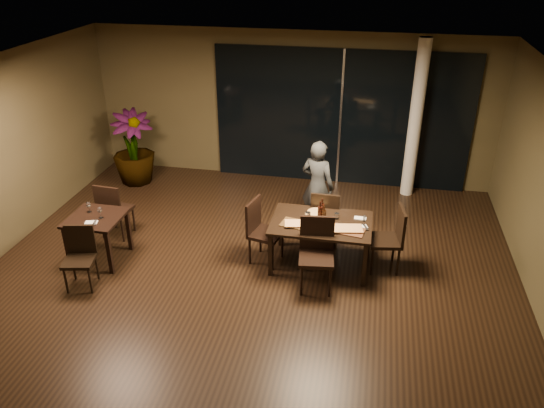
{
  "coord_description": "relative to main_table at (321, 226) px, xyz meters",
  "views": [
    {
      "loc": [
        1.61,
        -6.13,
        4.61
      ],
      "look_at": [
        0.28,
        0.66,
        1.05
      ],
      "focal_mm": 35.0,
      "sensor_mm": 36.0,
      "label": 1
    }
  ],
  "objects": [
    {
      "name": "tumbler_right",
      "position": [
        0.21,
        0.15,
        0.12
      ],
      "size": [
        0.08,
        0.08,
        0.09
      ],
      "primitive_type": "cylinder",
      "color": "white",
      "rests_on": "main_table"
    },
    {
      "name": "napkin_far",
      "position": [
        0.57,
        0.21,
        0.08
      ],
      "size": [
        0.18,
        0.1,
        0.01
      ],
      "primitive_type": "cube",
      "rotation": [
        0.0,
        0.0,
        -0.03
      ],
      "color": "white",
      "rests_on": "main_table"
    },
    {
      "name": "wall_back",
      "position": [
        -1.0,
        3.25,
        0.82
      ],
      "size": [
        8.0,
        0.1,
        3.0
      ],
      "primitive_type": "cube",
      "color": "#463E25",
      "rests_on": "ground"
    },
    {
      "name": "ground",
      "position": [
        -1.0,
        -0.8,
        -0.68
      ],
      "size": [
        8.0,
        8.0,
        0.0
      ],
      "primitive_type": "plane",
      "color": "black",
      "rests_on": "ground"
    },
    {
      "name": "pizza_board_left",
      "position": [
        -0.28,
        -0.16,
        0.08
      ],
      "size": [
        0.64,
        0.4,
        0.01
      ],
      "primitive_type": "cube",
      "rotation": [
        0.0,
        0.0,
        -0.2
      ],
      "color": "#422C15",
      "rests_on": "main_table"
    },
    {
      "name": "diner",
      "position": [
        -0.19,
        1.14,
        0.13
      ],
      "size": [
        0.63,
        0.52,
        1.6
      ],
      "primitive_type": "imported",
      "rotation": [
        0.0,
        0.0,
        2.8
      ],
      "color": "#2C2F31",
      "rests_on": "ground"
    },
    {
      "name": "main_table",
      "position": [
        0.0,
        0.0,
        0.0
      ],
      "size": [
        1.5,
        1.0,
        0.75
      ],
      "color": "black",
      "rests_on": "ground"
    },
    {
      "name": "bottle_b",
      "position": [
        0.04,
        -0.02,
        0.21
      ],
      "size": [
        0.06,
        0.06,
        0.28
      ],
      "primitive_type": null,
      "color": "black",
      "rests_on": "main_table"
    },
    {
      "name": "bottle_a",
      "position": [
        -0.03,
        0.02,
        0.24
      ],
      "size": [
        0.07,
        0.07,
        0.33
      ],
      "primitive_type": null,
      "color": "black",
      "rests_on": "main_table"
    },
    {
      "name": "chair_main_near",
      "position": [
        -0.0,
        -0.53,
        -0.09
      ],
      "size": [
        0.54,
        0.54,
        1.06
      ],
      "rotation": [
        0.0,
        0.0,
        0.12
      ],
      "color": "black",
      "rests_on": "ground"
    },
    {
      "name": "wine_glass_a",
      "position": [
        -3.56,
        -0.38,
        0.15
      ],
      "size": [
        0.07,
        0.07,
        0.16
      ],
      "primitive_type": null,
      "color": "white",
      "rests_on": "side_table"
    },
    {
      "name": "napkin_near",
      "position": [
        0.59,
        -0.05,
        0.08
      ],
      "size": [
        0.2,
        0.16,
        0.01
      ],
      "primitive_type": "cube",
      "rotation": [
        0.0,
        0.0,
        0.4
      ],
      "color": "white",
      "rests_on": "main_table"
    },
    {
      "name": "oblong_pizza_left",
      "position": [
        -0.28,
        -0.16,
        0.1
      ],
      "size": [
        0.49,
        0.28,
        0.02
      ],
      "primitive_type": null,
      "rotation": [
        0.0,
        0.0,
        0.17
      ],
      "color": "maroon",
      "rests_on": "pizza_board_left"
    },
    {
      "name": "side_table",
      "position": [
        -3.4,
        -0.5,
        -0.05
      ],
      "size": [
        0.8,
        0.8,
        0.75
      ],
      "color": "black",
      "rests_on": "ground"
    },
    {
      "name": "pizza_board_right",
      "position": [
        0.35,
        -0.18,
        0.08
      ],
      "size": [
        0.63,
        0.39,
        0.01
      ],
      "primitive_type": "cube",
      "rotation": [
        0.0,
        0.0,
        -0.17
      ],
      "color": "#442516",
      "rests_on": "main_table"
    },
    {
      "name": "tumbler_left",
      "position": [
        -0.22,
        0.08,
        0.12
      ],
      "size": [
        0.08,
        0.08,
        0.1
      ],
      "primitive_type": "cylinder",
      "color": "white",
      "rests_on": "main_table"
    },
    {
      "name": "chair_main_left",
      "position": [
        -0.92,
        -0.03,
        -0.11
      ],
      "size": [
        0.56,
        0.56,
        1.01
      ],
      "rotation": [
        0.0,
        0.0,
        1.34
      ],
      "color": "black",
      "rests_on": "ground"
    },
    {
      "name": "wine_glass_b",
      "position": [
        -3.29,
        -0.52,
        0.16
      ],
      "size": [
        0.08,
        0.08,
        0.17
      ],
      "primitive_type": null,
      "color": "white",
      "rests_on": "side_table"
    },
    {
      "name": "chair_side_far",
      "position": [
        -3.46,
        0.16,
        -0.12
      ],
      "size": [
        0.5,
        0.5,
        0.99
      ],
      "rotation": [
        0.0,
        0.0,
        3.05
      ],
      "color": "black",
      "rests_on": "ground"
    },
    {
      "name": "potted_plant",
      "position": [
        -4.06,
        2.33,
        0.07
      ],
      "size": [
        1.15,
        1.15,
        1.49
      ],
      "primitive_type": "imported",
      "rotation": [
        0.0,
        0.0,
        0.72
      ],
      "color": "#204517",
      "rests_on": "ground"
    },
    {
      "name": "chair_main_far",
      "position": [
        0.01,
        0.59,
        -0.13
      ],
      "size": [
        0.46,
        0.46,
        0.98
      ],
      "rotation": [
        0.0,
        0.0,
        3.12
      ],
      "color": "black",
      "rests_on": "ground"
    },
    {
      "name": "chair_side_near",
      "position": [
        -3.33,
        -1.16,
        -0.17
      ],
      "size": [
        0.5,
        0.5,
        0.91
      ],
      "rotation": [
        0.0,
        0.0,
        0.21
      ],
      "color": "black",
      "rests_on": "ground"
    },
    {
      "name": "round_pizza",
      "position": [
        -0.11,
        0.27,
        0.08
      ],
      "size": [
        0.27,
        0.27,
        0.01
      ],
      "primitive_type": "cylinder",
      "color": "#A83112",
      "rests_on": "main_table"
    },
    {
      "name": "side_napkin",
      "position": [
        -3.36,
        -0.69,
        0.08
      ],
      "size": [
        0.2,
        0.15,
        0.01
      ],
      "primitive_type": "cube",
      "rotation": [
        0.0,
        0.0,
        0.25
      ],
      "color": "white",
      "rests_on": "side_table"
    },
    {
      "name": "chair_main_right",
      "position": [
        1.05,
        0.1,
        -0.1
      ],
      "size": [
        0.54,
        0.54,
        1.02
      ],
      "rotation": [
        0.0,
        0.0,
        -1.41
      ],
      "color": "black",
      "rests_on": "ground"
    },
    {
      "name": "ceiling",
      "position": [
        -1.0,
        -0.8,
        2.34
      ],
      "size": [
        8.0,
        8.0,
        0.04
      ],
      "primitive_type": "cube",
      "color": "silver",
      "rests_on": "wall_back"
    },
    {
      "name": "column",
      "position": [
        1.4,
        2.85,
        0.82
      ],
      "size": [
        0.24,
        0.24,
        3.0
      ],
      "primitive_type": "cylinder",
      "color": "silver",
      "rests_on": "ground"
    },
    {
      "name": "bottle_c",
      "position": [
        -0.01,
        0.14,
        0.23
      ],
      "size": [
        0.07,
        0.07,
        0.32
      ],
      "primitive_type": null,
      "color": "black",
      "rests_on": "main_table"
    },
    {
      "name": "oblong_pizza_right",
      "position": [
        0.35,
        -0.18,
        0.1
      ],
      "size": [
        0.55,
        0.32,
        0.02
      ],
      "primitive_type": null,
      "rotation": [
        0.0,
        0.0,
        0.17
      ],
      "color": "maroon",
      "rests_on": "pizza_board_right"
    },
    {
      "name": "window_panel",
      "position": [
        0.0,
        3.16,
        0.67
      ],
      "size": [
        5.0,
        0.06,
        2.7
      ],
      "primitive_type": "cube",
      "color": "black",
      "rests_on": "ground"
    }
  ]
}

